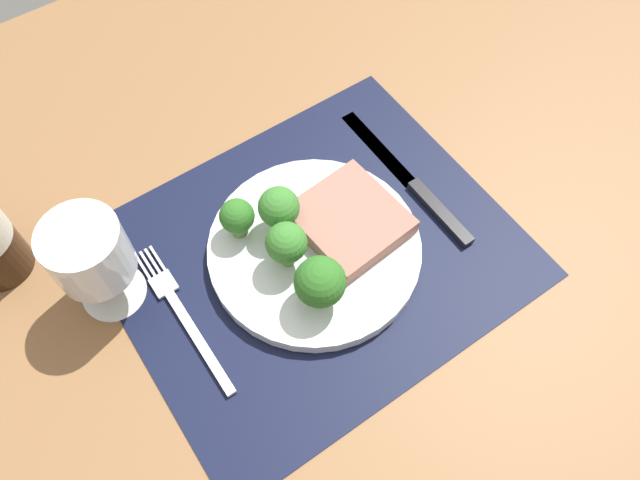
# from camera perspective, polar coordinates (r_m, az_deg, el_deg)

# --- Properties ---
(ground_plane) EXTENTS (1.40, 1.10, 0.03)m
(ground_plane) POSITION_cam_1_polar(r_m,az_deg,el_deg) (0.70, -0.49, -1.87)
(ground_plane) COLOR brown
(placemat) EXTENTS (0.42, 0.35, 0.00)m
(placemat) POSITION_cam_1_polar(r_m,az_deg,el_deg) (0.68, -0.50, -1.22)
(placemat) COLOR black
(placemat) RESTS_ON ground_plane
(plate) EXTENTS (0.23, 0.23, 0.02)m
(plate) POSITION_cam_1_polar(r_m,az_deg,el_deg) (0.67, -0.51, -0.84)
(plate) COLOR silver
(plate) RESTS_ON placemat
(steak) EXTENTS (0.11, 0.12, 0.02)m
(steak) POSITION_cam_1_polar(r_m,az_deg,el_deg) (0.67, 2.55, 2.13)
(steak) COLOR #9E6B5B
(steak) RESTS_ON plate
(broccoli_back_left) EXTENTS (0.04, 0.04, 0.05)m
(broccoli_back_left) POSITION_cam_1_polar(r_m,az_deg,el_deg) (0.66, -7.60, 2.10)
(broccoli_back_left) COLOR #5B8942
(broccoli_back_left) RESTS_ON plate
(broccoli_near_fork) EXTENTS (0.05, 0.05, 0.06)m
(broccoli_near_fork) POSITION_cam_1_polar(r_m,az_deg,el_deg) (0.60, -0.00, -3.88)
(broccoli_near_fork) COLOR #6B994C
(broccoli_near_fork) RESTS_ON plate
(broccoli_front_edge) EXTENTS (0.04, 0.04, 0.06)m
(broccoli_front_edge) POSITION_cam_1_polar(r_m,az_deg,el_deg) (0.62, -2.90, -0.59)
(broccoli_front_edge) COLOR #5B8942
(broccoli_front_edge) RESTS_ON plate
(broccoli_center) EXTENTS (0.04, 0.04, 0.06)m
(broccoli_center) POSITION_cam_1_polar(r_m,az_deg,el_deg) (0.65, -3.79, 2.97)
(broccoli_center) COLOR #6B994C
(broccoli_center) RESTS_ON plate
(fork) EXTENTS (0.02, 0.19, 0.01)m
(fork) POSITION_cam_1_polar(r_m,az_deg,el_deg) (0.66, -12.41, -6.79)
(fork) COLOR silver
(fork) RESTS_ON placemat
(knife) EXTENTS (0.02, 0.23, 0.01)m
(knife) POSITION_cam_1_polar(r_m,az_deg,el_deg) (0.73, 8.73, 4.93)
(knife) COLOR black
(knife) RESTS_ON placemat
(wine_glass) EXTENTS (0.08, 0.08, 0.12)m
(wine_glass) POSITION_cam_1_polar(r_m,az_deg,el_deg) (0.63, -20.33, -1.34)
(wine_glass) COLOR silver
(wine_glass) RESTS_ON ground_plane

